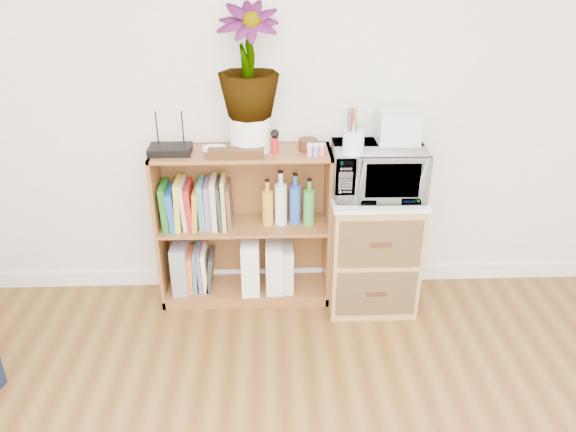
{
  "coord_description": "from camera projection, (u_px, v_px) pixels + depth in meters",
  "views": [
    {
      "loc": [
        -0.19,
        -0.84,
        2.01
      ],
      "look_at": [
        -0.1,
        1.95,
        0.62
      ],
      "focal_mm": 35.0,
      "sensor_mm": 36.0,
      "label": 1
    }
  ],
  "objects": [
    {
      "name": "router",
      "position": [
        170.0,
        150.0,
        3.05
      ],
      "size": [
        0.23,
        0.16,
        0.04
      ],
      "primitive_type": "cube",
      "color": "black",
      "rests_on": "bookshelf"
    },
    {
      "name": "bookshelf",
      "position": [
        244.0,
        227.0,
        3.31
      ],
      "size": [
        1.0,
        0.3,
        0.95
      ],
      "primitive_type": "cube",
      "color": "brown",
      "rests_on": "ground"
    },
    {
      "name": "liquor_bottles",
      "position": [
        288.0,
        200.0,
        3.24
      ],
      "size": [
        0.31,
        0.07,
        0.32
      ],
      "color": "gold",
      "rests_on": "bookshelf"
    },
    {
      "name": "cookbooks",
      "position": [
        197.0,
        204.0,
        3.23
      ],
      "size": [
        0.4,
        0.2,
        0.3
      ],
      "color": "#1A641C",
      "rests_on": "bookshelf"
    },
    {
      "name": "lower_books",
      "position": [
        200.0,
        268.0,
        3.42
      ],
      "size": [
        0.17,
        0.19,
        0.27
      ],
      "color": "orange",
      "rests_on": "bookshelf"
    },
    {
      "name": "potted_plant",
      "position": [
        248.0,
        62.0,
        2.9
      ],
      "size": [
        0.33,
        0.33,
        0.58
      ],
      "primitive_type": "imported",
      "color": "#3C712D",
      "rests_on": "plant_pot"
    },
    {
      "name": "kokeshi_doll",
      "position": [
        275.0,
        146.0,
        3.04
      ],
      "size": [
        0.04,
        0.04,
        0.09
      ],
      "primitive_type": "cylinder",
      "color": "#AA1914",
      "rests_on": "bookshelf"
    },
    {
      "name": "microwave",
      "position": [
        378.0,
        171.0,
        3.08
      ],
      "size": [
        0.5,
        0.34,
        0.28
      ],
      "primitive_type": "imported",
      "rotation": [
        0.0,
        0.0,
        -0.01
      ],
      "color": "silver",
      "rests_on": "wicker_unit"
    },
    {
      "name": "plant_pot",
      "position": [
        250.0,
        133.0,
        3.07
      ],
      "size": [
        0.22,
        0.22,
        0.19
      ],
      "primitive_type": "cylinder",
      "color": "white",
      "rests_on": "bookshelf"
    },
    {
      "name": "pen_cup",
      "position": [
        353.0,
        142.0,
        2.91
      ],
      "size": [
        0.11,
        0.11,
        0.12
      ],
      "primitive_type": "cylinder",
      "color": "white",
      "rests_on": "microwave"
    },
    {
      "name": "paint_jars",
      "position": [
        316.0,
        151.0,
        3.01
      ],
      "size": [
        0.1,
        0.04,
        0.05
      ],
      "primitive_type": "cube",
      "color": "pink",
      "rests_on": "bookshelf"
    },
    {
      "name": "wooden_bowl",
      "position": [
        308.0,
        144.0,
        3.1
      ],
      "size": [
        0.11,
        0.11,
        0.06
      ],
      "primitive_type": "cylinder",
      "color": "#3B1B10",
      "rests_on": "bookshelf"
    },
    {
      "name": "magazine_holder_right",
      "position": [
        286.0,
        266.0,
        3.42
      ],
      "size": [
        0.09,
        0.22,
        0.28
      ],
      "primitive_type": "cube",
      "color": "silver",
      "rests_on": "bookshelf"
    },
    {
      "name": "skirting_board",
      "position": [
        301.0,
        274.0,
        3.63
      ],
      "size": [
        4.0,
        0.02,
        0.1
      ],
      "primitive_type": "cube",
      "color": "white",
      "rests_on": "ground"
    },
    {
      "name": "magazine_holder_mid",
      "position": [
        274.0,
        264.0,
        3.41
      ],
      "size": [
        0.1,
        0.25,
        0.31
      ],
      "primitive_type": "cube",
      "color": "silver",
      "rests_on": "bookshelf"
    },
    {
      "name": "white_bowl",
      "position": [
        214.0,
        151.0,
        3.06
      ],
      "size": [
        0.13,
        0.13,
        0.03
      ],
      "primitive_type": "imported",
      "color": "white",
      "rests_on": "bookshelf"
    },
    {
      "name": "magazine_holder_left",
      "position": [
        251.0,
        263.0,
        3.4
      ],
      "size": [
        0.11,
        0.27,
        0.34
      ],
      "primitive_type": "cube",
      "color": "white",
      "rests_on": "bookshelf"
    },
    {
      "name": "file_box",
      "position": [
        181.0,
        265.0,
        3.41
      ],
      "size": [
        0.09,
        0.25,
        0.31
      ],
      "primitive_type": "cube",
      "color": "gray",
      "rests_on": "bookshelf"
    },
    {
      "name": "trinket_box",
      "position": [
        236.0,
        153.0,
        2.99
      ],
      "size": [
        0.3,
        0.08,
        0.05
      ],
      "primitive_type": "cube",
      "color": "#37220F",
      "rests_on": "bookshelf"
    },
    {
      "name": "small_appliance",
      "position": [
        398.0,
        127.0,
        3.05
      ],
      "size": [
        0.22,
        0.19,
        0.18
      ],
      "primitive_type": "cube",
      "color": "silver",
      "rests_on": "microwave"
    },
    {
      "name": "wicker_unit",
      "position": [
        371.0,
        250.0,
        3.32
      ],
      "size": [
        0.5,
        0.45,
        0.7
      ],
      "primitive_type": "cube",
      "color": "#9E7542",
      "rests_on": "ground"
    }
  ]
}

